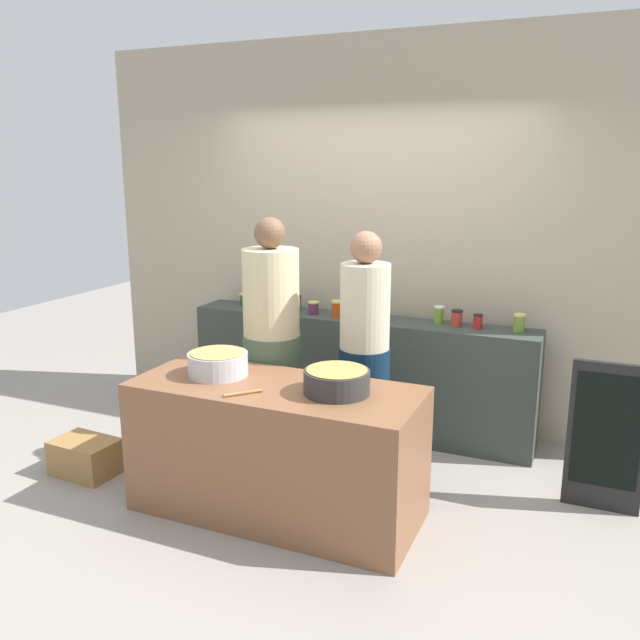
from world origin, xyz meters
TOP-DOWN VIEW (x-y plane):
  - ground at (0.00, 0.00)m, footprint 12.00×12.00m
  - storefront_wall at (0.00, 1.45)m, footprint 4.80×0.12m
  - display_shelf at (0.00, 1.10)m, footprint 2.70×0.36m
  - prep_table at (0.00, -0.30)m, footprint 1.70×0.70m
  - preserve_jar_0 at (-1.03, 1.15)m, footprint 0.09×0.09m
  - preserve_jar_1 at (-0.84, 1.14)m, footprint 0.07×0.07m
  - preserve_jar_2 at (-0.71, 1.06)m, footprint 0.08×0.08m
  - preserve_jar_3 at (-0.57, 1.16)m, footprint 0.09×0.09m
  - preserve_jar_4 at (-0.37, 1.07)m, footprint 0.08×0.08m
  - preserve_jar_5 at (-0.16, 1.05)m, footprint 0.08×0.08m
  - preserve_jar_6 at (0.13, 1.09)m, footprint 0.09×0.09m
  - preserve_jar_7 at (0.60, 1.17)m, footprint 0.07×0.07m
  - preserve_jar_8 at (0.74, 1.13)m, footprint 0.08×0.08m
  - preserve_jar_9 at (0.89, 1.11)m, footprint 0.07×0.07m
  - preserve_jar_10 at (1.17, 1.15)m, footprint 0.08×0.08m
  - cooking_pot_left at (-0.41, -0.26)m, footprint 0.36×0.36m
  - cooking_pot_center at (0.37, -0.28)m, footprint 0.37×0.37m
  - wooden_spoon at (-0.10, -0.51)m, footprint 0.16×0.18m
  - cook_with_tongs at (-0.31, 0.26)m, footprint 0.39×0.39m
  - cook_in_cap at (0.31, 0.35)m, footprint 0.33×0.33m
  - bread_crate at (-1.42, -0.37)m, footprint 0.44×0.32m
  - chalkboard_sign at (1.79, 0.51)m, footprint 0.44×0.05m

SIDE VIEW (x-z plane):
  - ground at x=0.00m, z-range 0.00..0.00m
  - bread_crate at x=-1.42m, z-range 0.00..0.24m
  - prep_table at x=0.00m, z-range 0.00..0.80m
  - display_shelf at x=0.00m, z-range 0.00..0.90m
  - chalkboard_sign at x=1.79m, z-range 0.01..0.93m
  - cook_in_cap at x=0.31m, z-range -0.07..1.57m
  - cook_with_tongs at x=-0.31m, z-range -0.08..1.63m
  - wooden_spoon at x=-0.10m, z-range 0.80..0.82m
  - cooking_pot_center at x=0.37m, z-range 0.80..0.94m
  - cooking_pot_left at x=-0.41m, z-range 0.80..0.95m
  - preserve_jar_0 at x=-1.03m, z-range 0.90..1.00m
  - preserve_jar_2 at x=-0.71m, z-range 0.90..1.00m
  - preserve_jar_4 at x=-0.37m, z-range 0.90..1.00m
  - preserve_jar_9 at x=0.89m, z-range 0.90..1.01m
  - preserve_jar_3 at x=-0.57m, z-range 0.90..1.02m
  - preserve_jar_8 at x=0.74m, z-range 0.90..1.03m
  - preserve_jar_7 at x=0.60m, z-range 0.90..1.03m
  - preserve_jar_10 at x=1.17m, z-range 0.90..1.03m
  - preserve_jar_5 at x=-0.16m, z-range 0.90..1.03m
  - preserve_jar_1 at x=-0.84m, z-range 0.90..1.05m
  - preserve_jar_6 at x=0.13m, z-range 0.90..1.05m
  - storefront_wall at x=0.00m, z-range 0.00..3.00m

